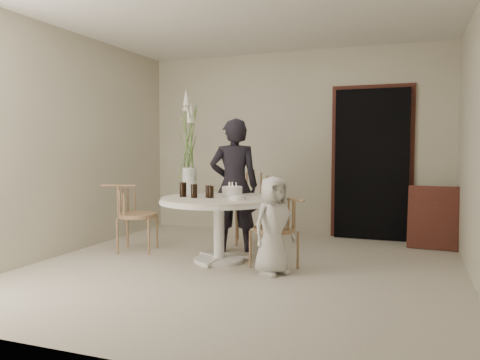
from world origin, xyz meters
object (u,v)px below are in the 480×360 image
(chair_right, at_px, (281,223))
(flower_vase, at_px, (189,150))
(boy, at_px, (273,225))
(table, at_px, (219,207))
(chair_far, at_px, (254,195))
(birthday_cake, at_px, (232,191))
(chair_left, at_px, (128,208))
(girl, at_px, (234,186))

(chair_right, bearing_deg, flower_vase, -77.37)
(chair_right, height_order, boy, boy)
(table, height_order, chair_far, chair_far)
(table, bearing_deg, birthday_cake, 60.81)
(chair_left, distance_m, flower_vase, 1.06)
(chair_far, xyz_separation_m, chair_right, (0.77, -1.39, -0.13))
(girl, relative_size, birthday_cake, 7.07)
(table, relative_size, girl, 0.81)
(table, height_order, girl, girl)
(boy, xyz_separation_m, flower_vase, (-1.21, 0.54, 0.75))
(table, distance_m, chair_left, 1.27)
(chair_far, relative_size, flower_vase, 0.78)
(chair_left, height_order, boy, boy)
(table, bearing_deg, chair_right, -10.01)
(table, height_order, birthday_cake, birthday_cake)
(chair_far, height_order, flower_vase, flower_vase)
(birthday_cake, bearing_deg, boy, -36.31)
(girl, height_order, flower_vase, flower_vase)
(chair_right, distance_m, chair_left, 2.04)
(chair_far, relative_size, chair_right, 1.26)
(chair_right, height_order, flower_vase, flower_vase)
(chair_right, relative_size, boy, 0.78)
(table, xyz_separation_m, girl, (-0.03, 0.55, 0.20))
(chair_right, distance_m, birthday_cake, 0.79)
(birthday_cake, bearing_deg, chair_left, -177.06)
(chair_far, relative_size, boy, 0.98)
(boy, bearing_deg, flower_vase, 99.91)
(chair_left, distance_m, boy, 2.03)
(chair_right, xyz_separation_m, boy, (-0.04, -0.16, -0.00))
(chair_far, distance_m, birthday_cake, 1.10)
(chair_left, bearing_deg, boy, -116.85)
(table, relative_size, chair_far, 1.36)
(chair_left, xyz_separation_m, girl, (1.24, 0.45, 0.28))
(chair_left, bearing_deg, girl, -85.64)
(chair_left, bearing_deg, table, -110.23)
(girl, distance_m, birthday_cake, 0.40)
(table, distance_m, girl, 0.59)
(chair_far, height_order, chair_right, chair_far)
(table, distance_m, flower_vase, 0.84)
(girl, distance_m, boy, 1.17)
(girl, height_order, birthday_cake, girl)
(chair_left, distance_m, birthday_cake, 1.38)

